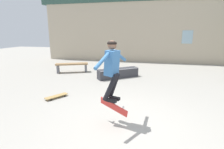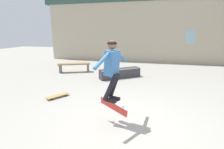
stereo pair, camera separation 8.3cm
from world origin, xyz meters
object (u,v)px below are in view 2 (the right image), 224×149
Objects in this scene: park_bench at (74,66)px; skater at (112,66)px; skateboard_resting at (58,96)px; skate_ledge at (120,73)px; skateboard_flipping at (114,107)px.

park_bench is 1.24× the size of skater.
skater reaches higher than skateboard_resting.
park_bench reaches higher than skate_ledge.
skate_ledge reaches higher than skateboard_resting.
skateboard_resting is (1.24, -3.81, -0.31)m from park_bench.
park_bench is 0.93× the size of skate_ledge.
skateboard_resting is at bearing 170.61° from skateboard_flipping.
skater is 1.95× the size of skateboard_flipping.
skateboard_flipping is (0.06, -0.06, -1.00)m from skater.
skate_ledge is (2.78, -0.60, -0.14)m from park_bench.
skater is 2.92m from skateboard_resting.
skater is at bearing 151.17° from skateboard_flipping.
skater reaches higher than skateboard_flipping.
park_bench is at bearing -130.68° from skateboard_resting.
skater is 1.00m from skateboard_flipping.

